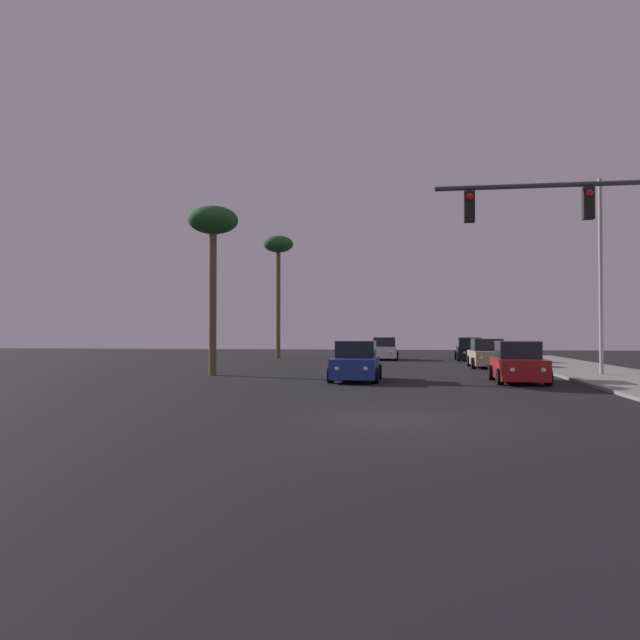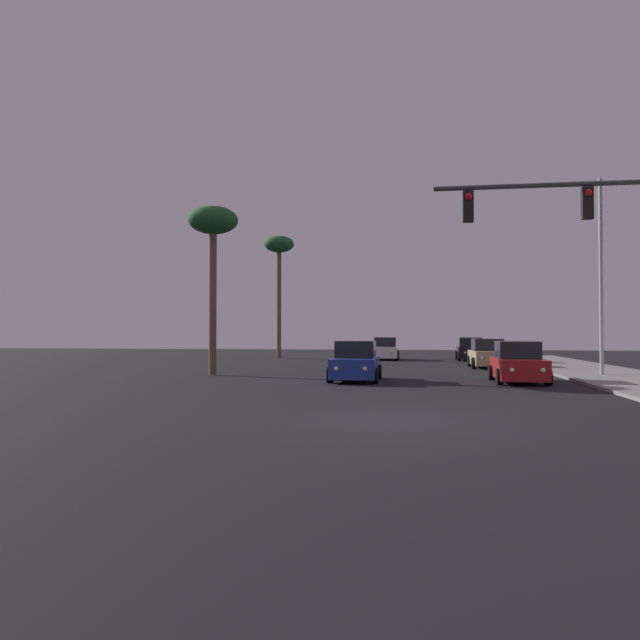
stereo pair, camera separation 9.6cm
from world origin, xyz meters
TOP-DOWN VIEW (x-y plane):
  - ground_plane at (0.00, 0.00)m, footprint 120.00×120.00m
  - car_black at (4.59, 32.08)m, footprint 2.04×4.34m
  - car_blue at (-1.94, 11.55)m, footprint 2.04×4.32m
  - car_red at (4.67, 11.61)m, footprint 2.04×4.32m
  - car_tan at (4.71, 22.51)m, footprint 2.04×4.33m
  - car_white at (-1.65, 32.34)m, footprint 2.04×4.34m
  - traffic_light_mast at (5.76, 3.72)m, footprint 6.65×0.36m
  - street_lamp at (8.85, 15.43)m, footprint 1.74×0.24m
  - palm_tree_far at (-10.16, 34.00)m, footprint 2.40×2.40m
  - palm_tree_near at (-9.02, 14.00)m, footprint 2.40×2.40m

SIDE VIEW (x-z plane):
  - ground_plane at x=0.00m, z-range 0.00..0.00m
  - car_black at x=4.59m, z-range -0.08..1.60m
  - car_blue at x=-1.94m, z-range -0.08..1.60m
  - car_red at x=4.67m, z-range -0.08..1.60m
  - car_tan at x=4.71m, z-range -0.08..1.60m
  - car_white at x=-1.65m, z-range -0.08..1.60m
  - traffic_light_mast at x=5.76m, z-range 1.44..7.94m
  - street_lamp at x=8.85m, z-range 0.62..9.62m
  - palm_tree_near at x=-9.02m, z-range 2.96..11.05m
  - palm_tree_far at x=-10.16m, z-range 3.61..13.39m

